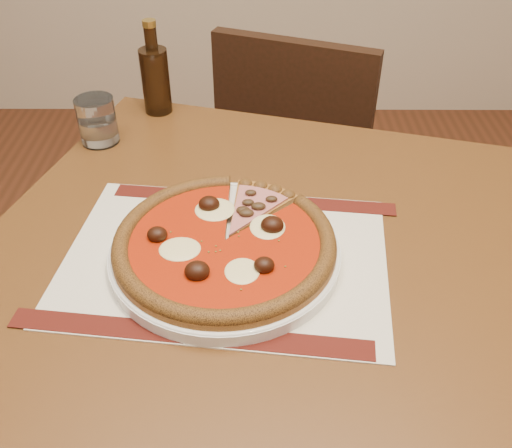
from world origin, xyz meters
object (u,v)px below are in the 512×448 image
at_px(chair_far, 301,157).
at_px(water_glass, 97,121).
at_px(pizza, 225,242).
at_px(table, 256,299).
at_px(plate, 225,253).
at_px(bottle, 155,77).

height_order(chair_far, water_glass, water_glass).
height_order(pizza, water_glass, water_glass).
bearing_deg(pizza, table, 26.39).
xyz_separation_m(chair_far, pizza, (-0.16, -0.73, 0.31)).
bearing_deg(plate, bottle, 109.14).
bearing_deg(table, plate, -153.69).
xyz_separation_m(water_glass, bottle, (0.09, 0.12, 0.03)).
relative_size(plate, bottle, 1.75).
height_order(table, bottle, bottle).
distance_m(water_glass, bottle, 0.16).
height_order(water_glass, bottle, bottle).
xyz_separation_m(pizza, water_glass, (-0.25, 0.33, 0.01)).
xyz_separation_m(plate, pizza, (-0.00, -0.00, 0.02)).
distance_m(plate, water_glass, 0.41).
distance_m(table, chair_far, 0.74).
distance_m(chair_far, bottle, 0.55).
height_order(table, pizza, pizza).
distance_m(plate, bottle, 0.48).
bearing_deg(pizza, bottle, 109.13).
bearing_deg(bottle, pizza, -70.87).
bearing_deg(bottle, table, -65.08).
distance_m(plate, pizza, 0.02).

